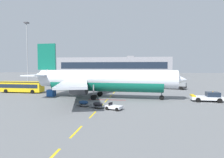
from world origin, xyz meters
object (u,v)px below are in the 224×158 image
at_px(pushback_tug, 208,97).
at_px(fuel_service_truck, 174,84).
at_px(apron_shuttle_bus, 21,86).
at_px(baggage_train, 98,105).
at_px(ground_power_truck, 70,83).
at_px(airliner_foreground, 103,80).
at_px(apron_light_mast_near, 27,46).
at_px(uld_cargo_container, 51,93).

xyz_separation_m(pushback_tug, fuel_service_truck, (-2.79, 22.38, 0.74)).
height_order(apron_shuttle_bus, baggage_train, apron_shuttle_bus).
bearing_deg(ground_power_truck, airliner_foreground, -53.52).
bearing_deg(pushback_tug, baggage_train, -156.18).
distance_m(apron_shuttle_bus, apron_light_mast_near, 42.37).
distance_m(baggage_train, uld_cargo_container, 17.73).
relative_size(apron_shuttle_bus, fuel_service_truck, 1.64).
relative_size(airliner_foreground, apron_shuttle_bus, 2.87).
xyz_separation_m(ground_power_truck, baggage_train, (15.71, -30.35, -1.12)).
relative_size(pushback_tug, fuel_service_truck, 0.83).
bearing_deg(apron_light_mast_near, fuel_service_truck, -18.59).
relative_size(pushback_tug, apron_shuttle_bus, 0.51).
xyz_separation_m(ground_power_truck, apron_light_mast_near, (-27.57, 21.52, 15.00)).
bearing_deg(airliner_foreground, ground_power_truck, 126.48).
bearing_deg(baggage_train, apron_light_mast_near, 129.84).
height_order(ground_power_truck, uld_cargo_container, ground_power_truck).
bearing_deg(apron_light_mast_near, uld_cargo_container, -53.55).
xyz_separation_m(baggage_train, uld_cargo_container, (-13.48, 11.51, 0.28)).
distance_m(apron_shuttle_bus, uld_cargo_container, 12.29).
relative_size(airliner_foreground, apron_light_mast_near, 1.29).
bearing_deg(baggage_train, apron_shuttle_bus, 145.27).
bearing_deg(apron_shuttle_bus, baggage_train, -34.73).
bearing_deg(airliner_foreground, apron_light_mast_near, 135.59).
distance_m(ground_power_truck, uld_cargo_container, 18.98).
relative_size(airliner_foreground, fuel_service_truck, 4.71).
relative_size(pushback_tug, apron_light_mast_near, 0.23).
bearing_deg(ground_power_truck, fuel_service_truck, 1.78).
xyz_separation_m(pushback_tug, apron_shuttle_bus, (-44.85, 7.95, 0.85)).
bearing_deg(apron_light_mast_near, pushback_tug, -33.94).
height_order(pushback_tug, uld_cargo_container, pushback_tug).
bearing_deg(apron_light_mast_near, apron_shuttle_bus, -61.67).
distance_m(airliner_foreground, apron_light_mast_near, 60.56).
height_order(apron_shuttle_bus, uld_cargo_container, apron_shuttle_bus).
distance_m(airliner_foreground, pushback_tug, 21.64).
bearing_deg(ground_power_truck, apron_light_mast_near, 142.03).
bearing_deg(airliner_foreground, pushback_tug, -3.79).
relative_size(uld_cargo_container, apron_light_mast_near, 0.07).
bearing_deg(pushback_tug, apron_light_mast_near, 146.06).
bearing_deg(apron_light_mast_near, baggage_train, -50.16).
xyz_separation_m(baggage_train, apron_light_mast_near, (-43.28, 51.86, 16.12)).
relative_size(airliner_foreground, baggage_train, 4.09).
bearing_deg(airliner_foreground, apron_shuttle_bus, 164.46).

